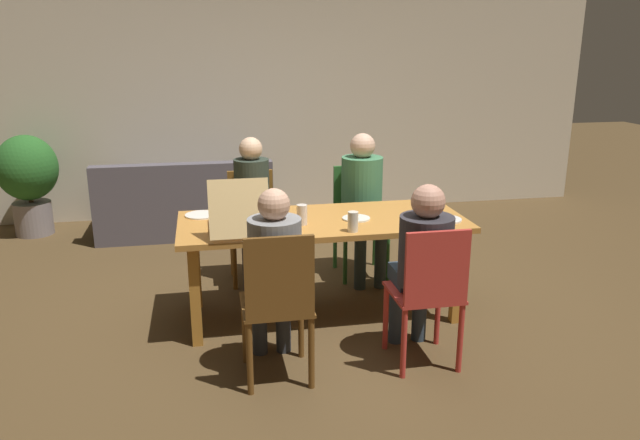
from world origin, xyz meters
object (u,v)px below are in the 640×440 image
chair_1 (429,289)px  plate_0 (446,219)px  dining_table (323,230)px  person_0 (253,201)px  plate_1 (356,218)px  drinking_glass_0 (302,215)px  person_1 (422,256)px  plate_2 (201,215)px  person_3 (274,265)px  drinking_glass_1 (353,222)px  person_2 (363,195)px  potted_plant (28,176)px  couch (186,207)px  pizza_box_0 (238,222)px  chair_2 (358,213)px  chair_0 (252,220)px  chair_3 (278,301)px

chair_1 → plate_0: (0.39, 0.72, 0.23)m
dining_table → person_0: (-0.45, 0.72, 0.06)m
plate_1 → drinking_glass_0: size_ratio=1.41×
person_1 → plate_2: size_ratio=4.87×
person_3 → plate_2: bearing=112.5°
plate_1 → drinking_glass_1: 0.31m
person_2 → person_3: (-0.95, -1.46, -0.04)m
person_1 → drinking_glass_0: 0.95m
person_2 → potted_plant: (-3.17, 1.88, -0.11)m
person_3 → couch: bearing=101.0°
drinking_glass_0 → person_1: bearing=-44.9°
person_3 → pizza_box_0: person_3 is taller
chair_1 → couch: bearing=115.5°
chair_2 → person_3: bearing=-120.3°
person_2 → drinking_glass_1: size_ratio=9.00×
person_0 → potted_plant: 2.90m
chair_2 → pizza_box_0: (-1.12, -0.98, 0.27)m
person_0 → plate_0: (1.33, -0.92, 0.04)m
plate_2 → drinking_glass_0: 0.80m
pizza_box_0 → chair_0: bearing=80.0°
potted_plant → dining_table: bearing=-44.0°
chair_0 → plate_0: bearing=-38.5°
chair_3 → plate_0: size_ratio=4.37×
dining_table → drinking_glass_0: (-0.17, -0.10, 0.16)m
pizza_box_0 → drinking_glass_0: (0.45, 0.02, 0.02)m
chair_0 → plate_2: bearing=-125.1°
plate_2 → person_1: bearing=-36.9°
person_3 → person_1: bearing=-0.2°
person_0 → person_2: person_2 is taller
person_1 → chair_3: person_1 is taller
chair_2 → chair_0: bearing=179.4°
dining_table → chair_2: (0.49, 0.86, -0.13)m
person_1 → person_2: (0.00, 1.47, 0.04)m
chair_3 → pizza_box_0: (-0.17, 0.79, 0.27)m
person_1 → chair_3: (-0.95, -0.15, -0.16)m
person_1 → plate_0: person_1 is taller
drinking_glass_0 → drinking_glass_1: drinking_glass_0 is taller
chair_1 → drinking_glass_0: bearing=129.5°
chair_0 → potted_plant: (-2.23, 1.72, 0.12)m
plate_1 → dining_table: bearing=169.7°
person_1 → plate_2: 1.71m
drinking_glass_0 → couch: (-0.88, 2.44, -0.54)m
chair_0 → drinking_glass_1: 1.38m
person_1 → chair_2: person_1 is taller
person_0 → potted_plant: (-2.23, 1.86, -0.09)m
chair_1 → person_2: person_2 is taller
person_3 → potted_plant: person_3 is taller
chair_1 → potted_plant: bearing=132.2°
chair_0 → plate_0: 1.72m
person_3 → drinking_glass_1: person_3 is taller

